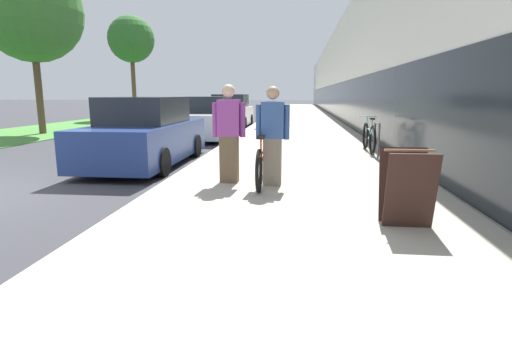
{
  "coord_description": "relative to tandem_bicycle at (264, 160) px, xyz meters",
  "views": [
    {
      "loc": [
        5.55,
        -5.91,
        1.66
      ],
      "look_at": [
        3.64,
        11.99,
        -1.79
      ],
      "focal_mm": 28.0,
      "sensor_mm": 36.0,
      "label": 1
    }
  ],
  "objects": [
    {
      "name": "parked_sedan_curbside",
      "position": [
        -2.99,
        2.17,
        0.21
      ],
      "size": [
        1.86,
        4.42,
        1.6
      ],
      "color": "navy",
      "rests_on": "ground"
    },
    {
      "name": "street_tree_far",
      "position": [
        -10.57,
        19.64,
        4.69
      ],
      "size": [
        3.03,
        3.03,
        6.76
      ],
      "color": "brown",
      "rests_on": "ground"
    },
    {
      "name": "lawn_strip",
      "position": [
        -11.04,
        24.0,
        -0.5
      ],
      "size": [
        5.0,
        70.0,
        0.03
      ],
      "color": "#478438",
      "rests_on": "ground"
    },
    {
      "name": "cruiser_bike_nearest",
      "position": [
        2.48,
        4.01,
        0.02
      ],
      "size": [
        0.52,
        1.81,
        0.93
      ],
      "color": "black",
      "rests_on": "sidewalk_slab"
    },
    {
      "name": "person_bystander",
      "position": [
        -0.59,
        -0.16,
        0.47
      ],
      "size": [
        0.57,
        0.22,
        1.68
      ],
      "color": "brown",
      "rests_on": "sidewalk_slab"
    },
    {
      "name": "street_tree_near",
      "position": [
        -10.18,
        8.93,
        4.39
      ],
      "size": [
        4.0,
        4.0,
        6.92
      ],
      "color": "brown",
      "rests_on": "ground"
    },
    {
      "name": "sandwich_board_sign",
      "position": [
        1.87,
        -2.23,
        0.08
      ],
      "size": [
        0.56,
        0.56,
        0.9
      ],
      "color": "#331E19",
      "rests_on": "sidewalk_slab"
    },
    {
      "name": "sidewalk_slab",
      "position": [
        0.59,
        20.0,
        -0.44
      ],
      "size": [
        4.71,
        70.0,
        0.15
      ],
      "color": "#B2AA99",
      "rests_on": "ground"
    },
    {
      "name": "tandem_bicycle",
      "position": [
        0.0,
        0.0,
        0.0
      ],
      "size": [
        0.52,
        2.44,
        0.87
      ],
      "color": "black",
      "rests_on": "sidewalk_slab"
    },
    {
      "name": "vintage_roadster_curbside",
      "position": [
        -2.82,
        7.88,
        0.2
      ],
      "size": [
        1.86,
        4.3,
        1.58
      ],
      "color": "white",
      "rests_on": "ground"
    },
    {
      "name": "bike_rack_hoop",
      "position": [
        2.49,
        3.01,
        0.14
      ],
      "size": [
        0.05,
        0.6,
        0.84
      ],
      "color": "#4C4C51",
      "rests_on": "sidewalk_slab"
    },
    {
      "name": "parked_sedan_far",
      "position": [
        -2.83,
        13.2,
        0.23
      ],
      "size": [
        1.89,
        4.32,
        1.66
      ],
      "color": "silver",
      "rests_on": "ground"
    },
    {
      "name": "storefront_facade",
      "position": [
        7.98,
        28.0,
        2.56
      ],
      "size": [
        10.01,
        70.0,
        6.17
      ],
      "color": "silver",
      "rests_on": "ground"
    },
    {
      "name": "person_rider",
      "position": [
        0.17,
        -0.3,
        0.46
      ],
      "size": [
        0.56,
        0.22,
        1.64
      ],
      "color": "#756B5B",
      "rests_on": "sidewalk_slab"
    }
  ]
}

